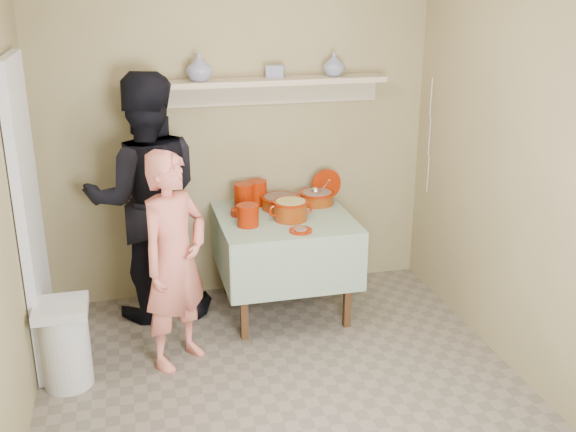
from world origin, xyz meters
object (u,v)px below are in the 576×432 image
object	(u,v)px
trash_bin	(65,344)
person_helper	(147,199)
cazuela_rice	(291,209)
serving_table	(284,231)
person_cook	(175,261)

from	to	relation	value
trash_bin	person_helper	bearing A→B (deg)	56.07
trash_bin	cazuela_rice	bearing A→B (deg)	20.28
person_helper	cazuela_rice	xyz separation A→B (m)	(1.00, -0.27, -0.07)
serving_table	trash_bin	size ratio (longest dim) A/B	1.74
serving_table	trash_bin	bearing A→B (deg)	-156.47
serving_table	cazuela_rice	size ratio (longest dim) A/B	2.95
person_cook	serving_table	distance (m)	1.02
person_cook	trash_bin	distance (m)	0.84
cazuela_rice	trash_bin	size ratio (longest dim) A/B	0.59
trash_bin	serving_table	bearing A→B (deg)	23.53
person_cook	cazuela_rice	size ratio (longest dim) A/B	4.36
person_cook	cazuela_rice	world-z (taller)	person_cook
person_cook	trash_bin	xyz separation A→B (m)	(-0.71, -0.12, -0.44)
person_cook	serving_table	xyz separation A→B (m)	(0.85, 0.56, -0.08)
cazuela_rice	trash_bin	distance (m)	1.78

